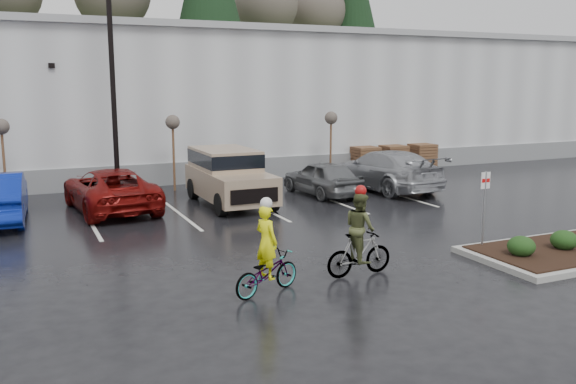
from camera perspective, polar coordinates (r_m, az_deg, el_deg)
name	(u,v)px	position (r m, az deg, el deg)	size (l,w,h in m)	color
ground	(366,271)	(15.11, 7.27, -7.30)	(120.00, 120.00, 0.00)	black
warehouse	(160,99)	(35.08, -11.90, 8.56)	(60.50, 15.50, 7.20)	#B1B4B6
wooded_ridge	(103,100)	(57.77, -16.91, 8.25)	(80.00, 25.00, 6.00)	#2D441C
lamppost	(111,51)	(24.54, -16.21, 12.52)	(0.50, 1.00, 9.22)	black
sapling_west	(1,131)	(25.31, -25.23, 5.17)	(0.60, 0.60, 3.20)	brown
sapling_mid	(173,126)	(26.03, -10.73, 6.07)	(0.60, 0.60, 3.20)	brown
sapling_east	(331,122)	(28.73, 4.05, 6.60)	(0.60, 0.60, 3.20)	brown
pallet_stack_a	(365,160)	(31.03, 7.19, 3.00)	(1.20, 1.20, 1.35)	brown
pallet_stack_b	(393,158)	(31.95, 9.80, 3.13)	(1.20, 1.20, 1.35)	brown
pallet_stack_c	(422,156)	(32.98, 12.40, 3.26)	(1.20, 1.20, 1.35)	brown
shrub_a	(521,246)	(16.67, 20.99, -4.76)	(0.70, 0.70, 0.52)	black
shrub_b	(564,240)	(17.75, 24.42, -4.11)	(0.70, 0.70, 0.52)	black
fire_lane_sign	(484,200)	(17.17, 17.91, -0.76)	(0.30, 0.05, 2.20)	gray
car_red	(110,190)	(22.62, -16.29, 0.22)	(2.53, 5.49, 1.53)	maroon
suv_tan	(230,177)	(22.87, -5.45, 1.37)	(2.20, 5.10, 2.06)	tan
car_grey	(322,178)	(24.78, 3.23, 1.34)	(1.68, 4.19, 1.43)	slate
car_far_silver	(384,170)	(26.26, 8.97, 2.04)	(2.39, 5.88, 1.71)	#A4A6AC
cyclist_hivis	(267,264)	(13.24, -2.02, -6.73)	(1.86, 1.19, 2.13)	#3F3F44
cyclist_olive	(360,243)	(14.50, 6.71, -4.72)	(1.69, 0.82, 2.18)	#3F3F44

